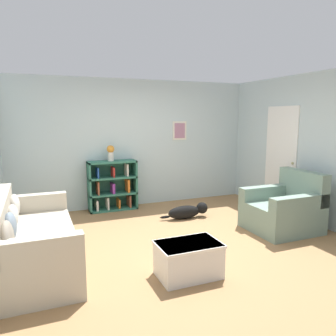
# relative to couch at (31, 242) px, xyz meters

# --- Properties ---
(ground_plane) EXTENTS (14.00, 14.00, 0.00)m
(ground_plane) POSITION_rel_couch_xyz_m (2.04, 0.14, -0.33)
(ground_plane) COLOR #997047
(wall_back) EXTENTS (5.60, 0.13, 2.60)m
(wall_back) POSITION_rel_couch_xyz_m (2.04, 2.39, 0.97)
(wall_back) COLOR silver
(wall_back) RESTS_ON ground_plane
(wall_right) EXTENTS (0.16, 5.00, 2.60)m
(wall_right) POSITION_rel_couch_xyz_m (4.59, 0.16, 0.96)
(wall_right) COLOR silver
(wall_right) RESTS_ON ground_plane
(couch) EXTENTS (0.91, 2.06, 0.89)m
(couch) POSITION_rel_couch_xyz_m (0.00, 0.00, 0.00)
(couch) COLOR #B7AD99
(couch) RESTS_ON ground_plane
(bookshelf) EXTENTS (0.95, 0.34, 0.99)m
(bookshelf) POSITION_rel_couch_xyz_m (1.51, 2.18, 0.15)
(bookshelf) COLOR #2D6B56
(bookshelf) RESTS_ON ground_plane
(recliner_chair) EXTENTS (1.03, 0.95, 0.97)m
(recliner_chair) POSITION_rel_couch_xyz_m (3.85, -0.08, 0.01)
(recliner_chair) COLOR gray
(recliner_chair) RESTS_ON ground_plane
(coffee_table) EXTENTS (0.73, 0.49, 0.41)m
(coffee_table) POSITION_rel_couch_xyz_m (1.70, -0.93, -0.11)
(coffee_table) COLOR silver
(coffee_table) RESTS_ON ground_plane
(dog) EXTENTS (0.93, 0.22, 0.27)m
(dog) POSITION_rel_couch_xyz_m (2.65, 1.07, -0.20)
(dog) COLOR black
(dog) RESTS_ON ground_plane
(vase) EXTENTS (0.15, 0.15, 0.31)m
(vase) POSITION_rel_couch_xyz_m (1.48, 2.15, 0.83)
(vase) COLOR silver
(vase) RESTS_ON bookshelf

